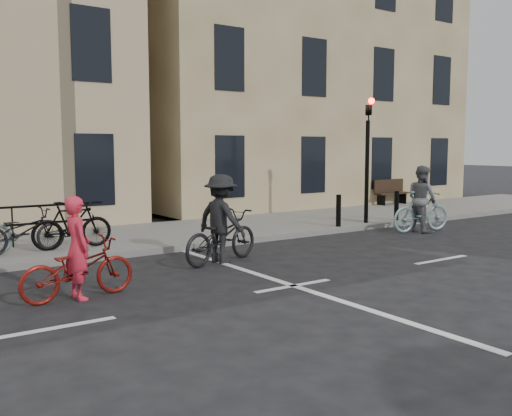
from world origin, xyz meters
TOP-DOWN VIEW (x-y plane):
  - ground at (0.00, 0.00)m, footprint 120.00×120.00m
  - building_east at (9.00, 13.00)m, footprint 14.00×10.00m
  - traffic_light at (6.20, 4.34)m, footprint 0.18×0.30m
  - bollard_east at (5.00, 4.25)m, footprint 0.14×0.14m
  - bollard_west at (7.40, 4.25)m, footprint 0.14×0.14m
  - bench at (11.00, 7.73)m, footprint 1.60×0.41m
  - cyclist_pink at (-3.29, 1.29)m, footprint 1.87×0.76m
  - cyclist_grey at (6.88, 2.88)m, footprint 2.00×1.01m
  - cyclist_dark at (0.03, 2.44)m, footprint 2.17×1.33m

SIDE VIEW (x-z plane):
  - ground at x=0.00m, z-range 0.00..0.00m
  - cyclist_pink at x=-3.29m, z-range -0.25..1.38m
  - bollard_east at x=5.00m, z-range 0.15..1.05m
  - bollard_west at x=7.40m, z-range 0.15..1.05m
  - bench at x=11.00m, z-range 0.19..1.16m
  - cyclist_dark at x=0.03m, z-range -0.20..1.64m
  - cyclist_grey at x=6.88m, z-range -0.18..1.69m
  - traffic_light at x=6.20m, z-range 0.50..4.40m
  - building_east at x=9.00m, z-range 0.15..12.15m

